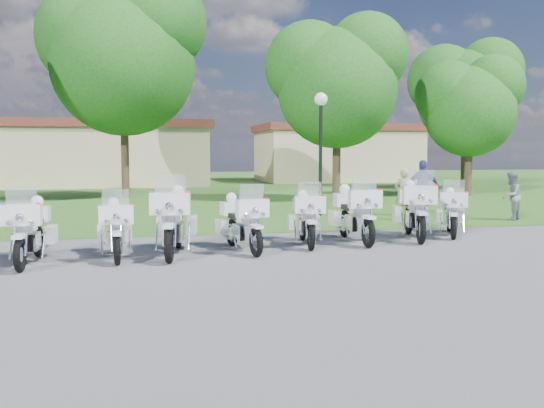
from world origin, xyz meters
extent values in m
plane|color=#59595E|center=(0.00, 0.00, 0.00)|extent=(100.00, 100.00, 0.00)
cube|color=#33611E|center=(0.00, 27.00, 0.00)|extent=(100.00, 48.00, 0.01)
torus|color=black|center=(-5.31, -1.12, 0.32)|extent=(0.15, 0.66, 0.65)
torus|color=black|center=(-5.25, 0.53, 0.32)|extent=(0.15, 0.66, 0.65)
cube|color=white|center=(-5.31, -1.14, 0.66)|extent=(0.19, 0.44, 0.07)
cube|color=white|center=(-5.30, -0.90, 1.02)|extent=(0.71, 0.26, 0.39)
cube|color=silver|center=(-5.30, -0.84, 1.37)|extent=(0.55, 0.14, 0.37)
sphere|color=red|center=(-4.99, -0.97, 1.21)|extent=(0.09, 0.09, 0.09)
sphere|color=#1426E5|center=(-5.62, -0.95, 1.21)|extent=(0.09, 0.09, 0.09)
cube|color=silver|center=(-5.28, -0.28, 0.44)|extent=(0.35, 0.56, 0.33)
cube|color=white|center=(-5.29, -0.51, 0.78)|extent=(0.33, 0.52, 0.21)
cube|color=black|center=(-5.27, 0.02, 0.76)|extent=(0.35, 0.62, 0.12)
cube|color=white|center=(-4.96, 0.38, 0.49)|extent=(0.19, 0.51, 0.35)
cube|color=white|center=(-5.55, 0.40, 0.49)|extent=(0.19, 0.51, 0.35)
cube|color=white|center=(-5.25, 0.56, 0.90)|extent=(0.48, 0.41, 0.31)
sphere|color=white|center=(-5.25, 0.56, 1.15)|extent=(0.25, 0.25, 0.25)
torus|color=black|center=(-3.62, -0.79, 0.30)|extent=(0.16, 0.62, 0.61)
torus|color=black|center=(-3.73, 0.76, 0.30)|extent=(0.16, 0.62, 0.61)
cube|color=white|center=(-3.62, -0.81, 0.62)|extent=(0.19, 0.41, 0.06)
cube|color=white|center=(-3.63, -0.58, 0.96)|extent=(0.67, 0.27, 0.37)
cube|color=silver|center=(-3.64, -0.53, 1.28)|extent=(0.52, 0.15, 0.34)
sphere|color=red|center=(-3.34, -0.62, 1.14)|extent=(0.08, 0.08, 0.08)
sphere|color=#1426E5|center=(-3.92, -0.66, 1.14)|extent=(0.08, 0.08, 0.08)
cube|color=silver|center=(-3.67, 0.00, 0.41)|extent=(0.35, 0.53, 0.31)
cube|color=white|center=(-3.66, -0.22, 0.73)|extent=(0.33, 0.50, 0.20)
cube|color=black|center=(-3.69, 0.28, 0.71)|extent=(0.35, 0.59, 0.11)
cube|color=white|center=(-3.44, 0.64, 0.46)|extent=(0.20, 0.49, 0.33)
cube|color=white|center=(-3.99, 0.60, 0.46)|extent=(0.20, 0.49, 0.33)
cube|color=white|center=(-3.73, 0.79, 0.84)|extent=(0.46, 0.40, 0.29)
sphere|color=white|center=(-3.73, 0.79, 1.08)|extent=(0.24, 0.24, 0.24)
torus|color=black|center=(-2.63, -0.81, 0.36)|extent=(0.25, 0.75, 0.74)
torus|color=black|center=(-2.34, 1.03, 0.36)|extent=(0.25, 0.75, 0.74)
cube|color=white|center=(-2.63, -0.84, 0.75)|extent=(0.27, 0.51, 0.08)
cube|color=white|center=(-2.59, -0.56, 1.15)|extent=(0.82, 0.38, 0.44)
cube|color=silver|center=(-2.58, -0.50, 1.54)|extent=(0.63, 0.22, 0.41)
sphere|color=red|center=(-2.25, -0.68, 1.36)|extent=(0.10, 0.10, 0.10)
sphere|color=#1426E5|center=(-2.95, -0.58, 1.36)|extent=(0.10, 0.10, 0.10)
cube|color=silver|center=(-2.48, 0.13, 0.49)|extent=(0.46, 0.66, 0.37)
cube|color=white|center=(-2.52, -0.13, 0.88)|extent=(0.43, 0.62, 0.24)
cube|color=black|center=(-2.43, 0.46, 0.86)|extent=(0.47, 0.73, 0.13)
cube|color=white|center=(-2.04, 0.82, 0.55)|extent=(0.28, 0.59, 0.40)
cube|color=white|center=(-2.70, 0.92, 0.55)|extent=(0.28, 0.59, 0.40)
cube|color=white|center=(-2.34, 1.07, 1.01)|extent=(0.59, 0.51, 0.35)
sphere|color=white|center=(-2.34, 1.07, 1.30)|extent=(0.29, 0.29, 0.29)
torus|color=black|center=(-0.84, -0.47, 0.31)|extent=(0.23, 0.65, 0.64)
torus|color=black|center=(-1.10, 1.12, 0.31)|extent=(0.23, 0.65, 0.64)
cube|color=white|center=(-0.83, -0.49, 0.64)|extent=(0.24, 0.44, 0.07)
cube|color=white|center=(-0.87, -0.26, 1.00)|extent=(0.71, 0.34, 0.38)
cube|color=silver|center=(-0.88, -0.20, 1.33)|extent=(0.54, 0.20, 0.36)
sphere|color=red|center=(-0.56, -0.26, 1.18)|extent=(0.09, 0.09, 0.09)
sphere|color=#1426E5|center=(-1.16, -0.37, 1.18)|extent=(0.09, 0.09, 0.09)
cube|color=silver|center=(-0.97, 0.34, 0.43)|extent=(0.41, 0.58, 0.32)
cube|color=white|center=(-0.94, 0.12, 0.76)|extent=(0.38, 0.54, 0.21)
cube|color=black|center=(-1.02, 0.62, 0.74)|extent=(0.42, 0.63, 0.11)
cube|color=white|center=(-0.80, 1.02, 0.47)|extent=(0.25, 0.51, 0.34)
cube|color=white|center=(-1.36, 0.93, 0.47)|extent=(0.25, 0.51, 0.34)
cube|color=white|center=(-1.11, 1.14, 0.87)|extent=(0.51, 0.45, 0.30)
sphere|color=white|center=(-1.11, 1.14, 1.12)|extent=(0.25, 0.25, 0.25)
torus|color=black|center=(0.50, 0.05, 0.31)|extent=(0.22, 0.65, 0.64)
torus|color=black|center=(0.74, 1.65, 0.31)|extent=(0.22, 0.65, 0.64)
cube|color=white|center=(0.49, 0.03, 0.65)|extent=(0.23, 0.44, 0.07)
cube|color=white|center=(0.53, 0.27, 1.00)|extent=(0.71, 0.33, 0.38)
cube|color=silver|center=(0.54, 0.33, 1.33)|extent=(0.54, 0.19, 0.36)
sphere|color=red|center=(0.82, 0.17, 1.18)|extent=(0.09, 0.09, 0.09)
sphere|color=#1426E5|center=(0.22, 0.26, 1.18)|extent=(0.09, 0.09, 0.09)
cube|color=silver|center=(0.62, 0.87, 0.43)|extent=(0.40, 0.58, 0.32)
cube|color=white|center=(0.59, 0.65, 0.76)|extent=(0.38, 0.54, 0.21)
cube|color=black|center=(0.66, 1.15, 0.74)|extent=(0.41, 0.63, 0.11)
cube|color=white|center=(1.00, 1.47, 0.48)|extent=(0.24, 0.52, 0.34)
cube|color=white|center=(0.44, 1.55, 0.48)|extent=(0.24, 0.52, 0.34)
cube|color=white|center=(0.74, 1.68, 0.88)|extent=(0.51, 0.44, 0.30)
sphere|color=white|center=(0.74, 1.68, 1.12)|extent=(0.25, 0.25, 0.25)
torus|color=black|center=(1.87, 0.16, 0.34)|extent=(0.15, 0.70, 0.70)
torus|color=black|center=(1.92, 1.93, 0.34)|extent=(0.15, 0.70, 0.70)
cube|color=white|center=(1.87, 0.14, 0.71)|extent=(0.20, 0.46, 0.07)
cube|color=white|center=(1.88, 0.40, 1.09)|extent=(0.76, 0.27, 0.42)
cube|color=silver|center=(1.88, 0.46, 1.46)|extent=(0.59, 0.14, 0.39)
sphere|color=red|center=(2.21, 0.33, 1.29)|extent=(0.09, 0.09, 0.09)
sphere|color=#1426E5|center=(1.55, 0.34, 1.29)|extent=(0.09, 0.09, 0.09)
cube|color=silver|center=(1.90, 1.06, 0.47)|extent=(0.37, 0.59, 0.35)
cube|color=white|center=(1.89, 0.81, 0.83)|extent=(0.35, 0.55, 0.23)
cube|color=black|center=(1.91, 1.38, 0.81)|extent=(0.37, 0.65, 0.12)
cube|color=white|center=(2.23, 1.76, 0.52)|extent=(0.20, 0.55, 0.37)
cube|color=white|center=(1.61, 1.78, 0.52)|extent=(0.20, 0.55, 0.37)
cube|color=white|center=(1.92, 1.96, 0.96)|extent=(0.51, 0.43, 0.33)
sphere|color=white|center=(1.92, 1.96, 1.23)|extent=(0.27, 0.27, 0.27)
torus|color=black|center=(3.28, 0.38, 0.36)|extent=(0.34, 0.75, 0.74)
torus|color=black|center=(3.80, 2.17, 0.36)|extent=(0.34, 0.75, 0.74)
cube|color=white|center=(3.27, 0.36, 0.75)|extent=(0.33, 0.52, 0.08)
cube|color=white|center=(3.35, 0.62, 1.15)|extent=(0.83, 0.47, 0.44)
cube|color=silver|center=(3.37, 0.68, 1.54)|extent=(0.63, 0.30, 0.41)
sphere|color=red|center=(3.67, 0.46, 1.36)|extent=(0.10, 0.10, 0.10)
sphere|color=#1426E5|center=(2.99, 0.66, 1.36)|extent=(0.10, 0.10, 0.10)
cube|color=silver|center=(3.54, 1.29, 0.49)|extent=(0.53, 0.69, 0.37)
cube|color=white|center=(3.47, 1.04, 0.88)|extent=(0.50, 0.65, 0.24)
cube|color=black|center=(3.64, 1.61, 0.86)|extent=(0.55, 0.76, 0.13)
cube|color=white|center=(4.07, 1.92, 0.55)|extent=(0.35, 0.60, 0.40)
cube|color=white|center=(3.44, 2.10, 0.55)|extent=(0.35, 0.60, 0.40)
cube|color=white|center=(3.81, 2.20, 1.01)|extent=(0.63, 0.57, 0.35)
sphere|color=white|center=(3.81, 2.20, 1.30)|extent=(0.29, 0.29, 0.29)
torus|color=black|center=(4.40, 0.89, 0.31)|extent=(0.37, 0.62, 0.63)
torus|color=black|center=(5.07, 2.33, 0.31)|extent=(0.37, 0.62, 0.63)
cube|color=white|center=(4.39, 0.88, 0.63)|extent=(0.33, 0.44, 0.07)
cube|color=white|center=(4.49, 1.09, 0.98)|extent=(0.70, 0.49, 0.37)
cube|color=silver|center=(4.52, 1.14, 1.31)|extent=(0.52, 0.32, 0.35)
sphere|color=red|center=(4.74, 0.91, 1.16)|extent=(0.08, 0.08, 0.08)
sphere|color=#1426E5|center=(4.20, 1.16, 1.16)|extent=(0.08, 0.08, 0.08)
cube|color=silver|center=(4.74, 1.63, 0.42)|extent=(0.51, 0.61, 0.32)
cube|color=white|center=(4.65, 1.43, 0.75)|extent=(0.48, 0.57, 0.21)
cube|color=black|center=(4.86, 1.88, 0.73)|extent=(0.53, 0.66, 0.11)
cube|color=white|center=(5.27, 2.09, 0.47)|extent=(0.36, 0.51, 0.34)
cube|color=white|center=(4.76, 2.32, 0.47)|extent=(0.36, 0.51, 0.34)
cube|color=white|center=(5.08, 2.36, 0.86)|extent=(0.56, 0.53, 0.30)
sphere|color=white|center=(5.08, 2.36, 1.10)|extent=(0.24, 0.24, 0.24)
cylinder|color=black|center=(2.79, 6.92, 1.88)|extent=(0.12, 0.12, 3.77)
sphere|color=white|center=(2.79, 6.92, 3.92)|extent=(0.44, 0.44, 0.44)
cylinder|color=#38281C|center=(-3.82, 16.31, 2.27)|extent=(0.36, 0.36, 4.53)
sphere|color=#195518|center=(-3.82, 16.31, 6.18)|extent=(6.59, 6.59, 6.59)
sphere|color=#195518|center=(-5.26, 16.82, 7.41)|extent=(4.94, 4.94, 4.94)
sphere|color=#195518|center=(-2.28, 15.90, 8.03)|extent=(4.53, 4.53, 4.53)
cylinder|color=#38281C|center=(5.38, 13.04, 1.81)|extent=(0.36, 0.36, 3.62)
sphere|color=#195518|center=(5.38, 13.04, 4.94)|extent=(5.27, 5.27, 5.27)
sphere|color=#195518|center=(4.23, 13.45, 5.93)|extent=(3.95, 3.95, 3.95)
sphere|color=#195518|center=(6.62, 12.71, 6.42)|extent=(3.62, 3.62, 3.62)
cylinder|color=#38281C|center=(12.54, 14.22, 1.50)|extent=(0.36, 0.36, 3.01)
sphere|color=#195518|center=(12.54, 14.22, 4.10)|extent=(4.38, 4.38, 4.38)
sphere|color=#195518|center=(11.58, 14.57, 4.92)|extent=(3.28, 3.28, 3.28)
sphere|color=#195518|center=(13.57, 13.95, 5.33)|extent=(3.01, 3.01, 3.01)
cylinder|color=#38281C|center=(15.77, 20.27, 1.94)|extent=(0.36, 0.36, 3.89)
sphere|color=#195518|center=(15.77, 20.27, 5.30)|extent=(5.65, 5.65, 5.65)
sphere|color=#195518|center=(14.54, 20.71, 6.36)|extent=(4.24, 4.24, 4.24)
sphere|color=#195518|center=(17.10, 19.92, 6.89)|extent=(3.89, 3.89, 3.89)
cube|color=#C6B58F|center=(-6.00, 28.00, 1.80)|extent=(14.00, 8.00, 3.60)
cube|color=brown|center=(-6.00, 28.00, 3.85)|extent=(14.56, 8.32, 0.50)
cube|color=#C6B58F|center=(11.00, 30.00, 1.80)|extent=(11.00, 7.00, 3.60)
cube|color=brown|center=(11.00, 30.00, 3.85)|extent=(11.44, 7.28, 0.50)
imported|color=tan|center=(4.99, 5.10, 0.82)|extent=(0.71, 0.67, 1.64)
imported|color=gray|center=(8.33, 4.40, 0.77)|extent=(0.95, 0.93, 1.55)
imported|color=#3B3888|center=(6.14, 6.11, 0.94)|extent=(1.20, 0.84, 1.89)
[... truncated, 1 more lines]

